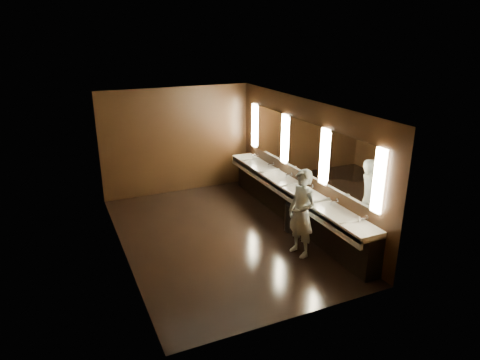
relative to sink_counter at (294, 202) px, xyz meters
name	(u,v)px	position (x,y,z in m)	size (l,w,h in m)	color
floor	(220,236)	(-1.79, 0.00, -0.50)	(6.00, 6.00, 0.00)	black
ceiling	(218,105)	(-1.79, 0.00, 2.30)	(4.00, 6.00, 0.02)	#2D2D2B
wall_back	(177,141)	(-1.79, 3.00, 0.90)	(4.00, 0.02, 2.80)	black
wall_front	(297,236)	(-1.79, -3.00, 0.90)	(4.00, 0.02, 2.80)	black
wall_left	(119,189)	(-3.79, 0.00, 0.90)	(0.02, 6.00, 2.80)	black
wall_right	(303,162)	(0.21, 0.00, 0.90)	(0.02, 6.00, 2.80)	black
sink_counter	(294,202)	(0.00, 0.00, 0.00)	(0.55, 5.40, 1.01)	black
mirror_band	(303,147)	(0.19, 0.00, 1.25)	(0.06, 5.03, 1.15)	#FFEFC2
person	(302,213)	(-0.64, -1.34, 0.37)	(0.63, 0.42, 1.74)	#7F9EBE
trash_bin	(294,217)	(-0.22, -0.39, -0.19)	(0.40, 0.40, 0.62)	black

